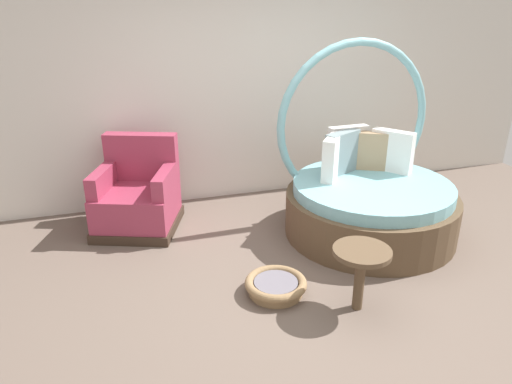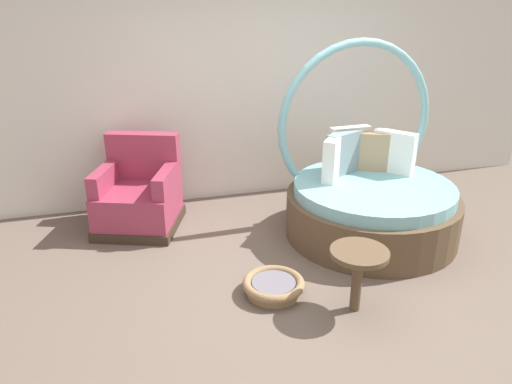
{
  "view_description": "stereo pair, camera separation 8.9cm",
  "coord_description": "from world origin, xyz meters",
  "px_view_note": "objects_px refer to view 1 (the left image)",
  "views": [
    {
      "loc": [
        -1.41,
        -3.04,
        2.24
      ],
      "look_at": [
        -0.2,
        0.89,
        0.55
      ],
      "focal_mm": 33.04,
      "sensor_mm": 36.0,
      "label": 1
    },
    {
      "loc": [
        -1.32,
        -3.06,
        2.24
      ],
      "look_at": [
        -0.2,
        0.89,
        0.55
      ],
      "focal_mm": 33.04,
      "sensor_mm": 36.0,
      "label": 2
    }
  ],
  "objects_px": {
    "pet_basket": "(276,286)",
    "side_table": "(361,260)",
    "red_armchair": "(138,197)",
    "round_daybed": "(367,195)"
  },
  "relations": [
    {
      "from": "side_table",
      "to": "round_daybed",
      "type": "bearing_deg",
      "value": 58.57
    },
    {
      "from": "round_daybed",
      "to": "red_armchair",
      "type": "distance_m",
      "value": 2.36
    },
    {
      "from": "side_table",
      "to": "pet_basket",
      "type": "bearing_deg",
      "value": 145.48
    },
    {
      "from": "pet_basket",
      "to": "side_table",
      "type": "bearing_deg",
      "value": -34.52
    },
    {
      "from": "pet_basket",
      "to": "side_table",
      "type": "distance_m",
      "value": 0.75
    },
    {
      "from": "red_armchair",
      "to": "side_table",
      "type": "bearing_deg",
      "value": -52.46
    },
    {
      "from": "round_daybed",
      "to": "side_table",
      "type": "distance_m",
      "value": 1.39
    },
    {
      "from": "red_armchair",
      "to": "side_table",
      "type": "distance_m",
      "value": 2.48
    },
    {
      "from": "round_daybed",
      "to": "pet_basket",
      "type": "bearing_deg",
      "value": -147.32
    },
    {
      "from": "red_armchair",
      "to": "side_table",
      "type": "xyz_separation_m",
      "value": [
        1.51,
        -1.96,
        0.1
      ]
    }
  ]
}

